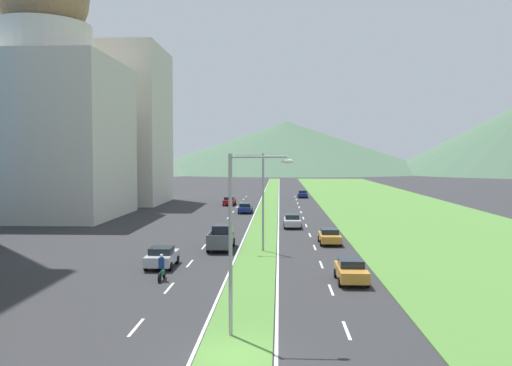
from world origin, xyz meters
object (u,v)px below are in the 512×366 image
(car_2, at_px, (245,208))
(car_7, at_px, (292,221))
(car_5, at_px, (351,271))
(car_6, at_px, (162,257))
(car_4, at_px, (303,194))
(motorcycle_rider, at_px, (162,269))
(street_lamp_near, at_px, (238,231))
(street_lamp_mid, at_px, (259,195))
(car_1, at_px, (330,236))
(pickup_truck_0, at_px, (222,238))
(car_3, at_px, (229,201))

(car_2, xyz_separation_m, car_7, (6.55, -16.14, 0.04))
(car_5, bearing_deg, car_6, -107.43)
(car_4, relative_size, motorcycle_rider, 2.31)
(street_lamp_near, relative_size, car_6, 2.03)
(street_lamp_mid, relative_size, car_5, 2.00)
(motorcycle_rider, bearing_deg, car_2, -3.73)
(car_5, bearing_deg, car_1, 179.92)
(car_7, height_order, motorcycle_rider, motorcycle_rider)
(street_lamp_mid, bearing_deg, street_lamp_near, -90.36)
(street_lamp_mid, height_order, car_4, street_lamp_mid)
(street_lamp_mid, bearing_deg, car_7, 78.58)
(car_1, xyz_separation_m, car_2, (-9.83, 27.98, 0.00))
(street_lamp_mid, xyz_separation_m, car_6, (-7.08, -7.10, -4.20))
(car_1, distance_m, motorcycle_rider, 20.19)
(car_6, bearing_deg, car_2, -5.50)
(street_lamp_mid, height_order, car_2, street_lamp_mid)
(car_5, height_order, motorcycle_rider, motorcycle_rider)
(car_1, xyz_separation_m, car_4, (-0.08, 58.21, 0.02))
(street_lamp_near, height_order, motorcycle_rider, street_lamp_near)
(street_lamp_mid, distance_m, car_7, 16.99)
(street_lamp_near, xyz_separation_m, car_5, (6.65, 11.11, -4.14))
(car_2, xyz_separation_m, motorcycle_rider, (-2.85, -43.70, 0.00))
(car_4, distance_m, pickup_truck_0, 62.13)
(car_4, relative_size, car_7, 0.99)
(car_7, distance_m, motorcycle_rider, 29.12)
(street_lamp_mid, height_order, motorcycle_rider, street_lamp_mid)
(street_lamp_near, xyz_separation_m, car_3, (-6.68, 67.33, -4.17))
(car_7, bearing_deg, car_3, -160.66)
(street_lamp_mid, relative_size, motorcycle_rider, 4.31)
(car_5, relative_size, motorcycle_rider, 2.16)
(car_1, distance_m, car_2, 29.65)
(car_1, xyz_separation_m, car_3, (-13.35, 40.56, 0.01))
(street_lamp_mid, distance_m, car_3, 45.58)
(street_lamp_mid, bearing_deg, car_4, 84.11)
(car_5, distance_m, motorcycle_rider, 12.65)
(car_2, distance_m, car_7, 17.42)
(car_1, xyz_separation_m, pickup_truck_0, (-10.00, -3.12, 0.24))
(car_2, bearing_deg, car_4, -17.86)
(pickup_truck_0, xyz_separation_m, motorcycle_rider, (-2.68, -12.60, -0.24))
(car_1, bearing_deg, car_6, -50.08)
(street_lamp_near, distance_m, car_3, 67.79)
(car_7, bearing_deg, car_4, 176.07)
(pickup_truck_0, bearing_deg, car_4, -9.18)
(car_2, height_order, car_4, car_4)
(car_1, bearing_deg, pickup_truck_0, -72.67)
(car_4, bearing_deg, car_6, -11.00)
(street_lamp_near, bearing_deg, car_2, 93.29)
(street_lamp_mid, height_order, pickup_truck_0, street_lamp_mid)
(car_6, relative_size, motorcycle_rider, 2.08)
(car_2, bearing_deg, car_5, -167.34)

